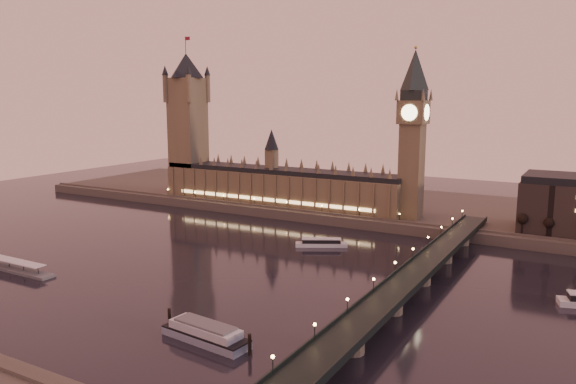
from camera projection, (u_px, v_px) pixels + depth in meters
The scene contains 11 objects.
ground at pixel (224, 264), 271.56m from camera, with size 700.00×700.00×0.00m, color black.
far_embankment at pixel (396, 207), 397.84m from camera, with size 560.00×130.00×6.00m, color #423D35.
palace_of_westminster at pixel (279, 182), 391.17m from camera, with size 180.00×26.62×52.00m.
victoria_tower at pixel (188, 116), 422.71m from camera, with size 31.68×31.68×118.00m.
big_ben at pixel (413, 124), 338.22m from camera, with size 17.68×17.68×104.00m.
westminster_bridge at pixel (408, 284), 226.00m from camera, with size 13.20×260.00×15.30m.
bare_tree_0 at pixel (525, 219), 303.18m from camera, with size 5.80×5.80×11.79m.
bare_tree_1 at pixel (553, 222), 296.53m from camera, with size 5.80×5.80×11.79m.
cruise_boat_a at pixel (321, 243), 303.96m from camera, with size 27.45×18.56×4.47m.
moored_barge at pixel (206, 333), 185.67m from camera, with size 37.52×12.66×6.92m.
pontoon_pier at pixel (17, 269), 260.59m from camera, with size 44.08×7.35×11.75m.
Camera 1 is at (156.60, -212.16, 80.16)m, focal length 35.00 mm.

